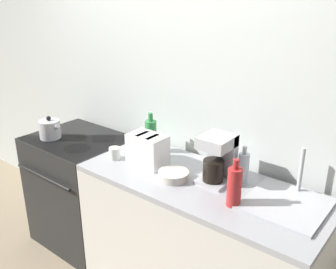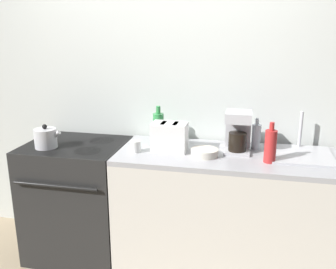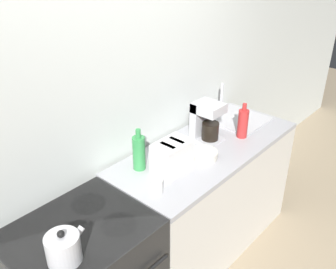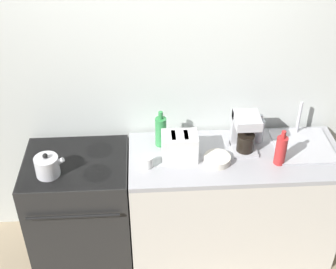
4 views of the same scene
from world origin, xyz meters
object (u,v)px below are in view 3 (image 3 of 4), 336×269
at_px(toaster, 172,156).
at_px(bottle_green, 139,152).
at_px(coffee_maker, 206,121).
at_px(bottle_red, 243,123).
at_px(bottle_clear, 207,119).
at_px(bowl, 204,154).
at_px(cup_white, 157,185).
at_px(kettle, 64,248).

bearing_deg(toaster, bottle_green, 125.32).
xyz_separation_m(coffee_maker, bottle_green, (-0.61, 0.08, -0.03)).
distance_m(bottle_red, bottle_clear, 0.29).
bearing_deg(bottle_clear, bowl, -145.75).
distance_m(toaster, cup_white, 0.25).
bearing_deg(bottle_clear, kettle, -168.87).
bearing_deg(bottle_green, toaster, -54.68).
bearing_deg(bottle_clear, cup_white, -163.06).
bearing_deg(bottle_red, toaster, 172.40).
bearing_deg(bottle_green, bottle_clear, 0.05).
relative_size(bottle_green, bottle_red, 1.06).
height_order(toaster, bottle_red, bottle_red).
distance_m(kettle, coffee_maker, 1.42).
bearing_deg(bowl, cup_white, -177.69).
bearing_deg(coffee_maker, cup_white, -166.31).
xyz_separation_m(bottle_clear, bowl, (-0.35, -0.24, -0.07)).
bearing_deg(toaster, bowl, -12.92).
xyz_separation_m(toaster, bottle_clear, (0.61, 0.18, -0.01)).
bearing_deg(bottle_red, bottle_green, 161.91).
distance_m(kettle, bottle_clear, 1.56).
bearing_deg(bottle_clear, bottle_red, -71.91).
xyz_separation_m(toaster, bottle_red, (0.70, -0.09, 0.01)).
bearing_deg(kettle, toaster, 7.68).
bearing_deg(coffee_maker, toaster, -169.03).
distance_m(bottle_green, bottle_clear, 0.74).
bearing_deg(toaster, bottle_red, -7.60).
height_order(bottle_clear, bowl, bottle_clear).
xyz_separation_m(cup_white, bowl, (0.50, 0.02, -0.02)).
relative_size(coffee_maker, bottle_red, 1.09).
relative_size(bottle_clear, cup_white, 2.77).
height_order(toaster, bottle_green, bottle_green).
height_order(cup_white, bowl, cup_white).
bearing_deg(bottle_red, kettle, -178.95).
distance_m(bottle_green, cup_white, 0.29).
height_order(kettle, bottle_red, bottle_red).
bearing_deg(bowl, kettle, -176.96).
bearing_deg(bottle_green, kettle, -159.19).
bearing_deg(toaster, cup_white, -160.87).
bearing_deg(coffee_maker, kettle, -171.17).
relative_size(coffee_maker, bowl, 1.56).
xyz_separation_m(bottle_red, bowl, (-0.44, 0.03, -0.09)).
xyz_separation_m(kettle, bowl, (1.18, 0.06, -0.05)).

